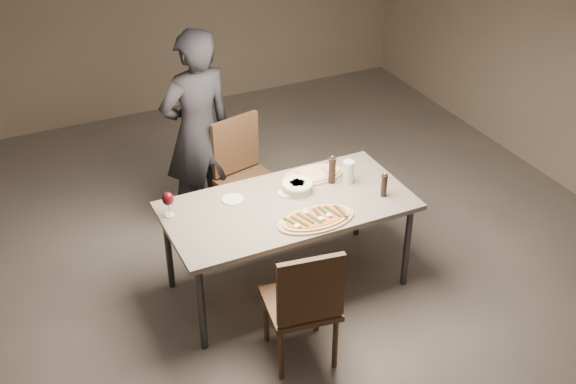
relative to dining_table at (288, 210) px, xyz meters
name	(u,v)px	position (x,y,z in m)	size (l,w,h in m)	color
room	(288,123)	(0.00, 0.00, 0.71)	(7.00, 7.00, 7.00)	#5F5952
dining_table	(288,210)	(0.00, 0.00, 0.00)	(1.80, 0.90, 0.75)	gray
zucchini_pizza	(316,219)	(0.08, -0.28, 0.07)	(0.58, 0.32, 0.05)	tan
ham_pizza	(313,175)	(0.34, 0.27, 0.07)	(0.51, 0.28, 0.04)	tan
bread_basket	(297,186)	(0.14, 0.12, 0.11)	(0.23, 0.23, 0.08)	beige
oil_dish	(286,193)	(0.04, 0.13, 0.06)	(0.12, 0.12, 0.01)	white
pepper_mill_left	(384,185)	(0.68, -0.20, 0.15)	(0.05, 0.05, 0.20)	black
pepper_mill_right	(332,170)	(0.43, 0.13, 0.17)	(0.06, 0.06, 0.23)	black
carafe	(348,172)	(0.54, 0.08, 0.15)	(0.09, 0.09, 0.18)	silver
wine_glass	(168,200)	(-0.82, 0.22, 0.19)	(0.09, 0.09, 0.19)	silver
side_plate	(233,199)	(-0.34, 0.22, 0.06)	(0.16, 0.16, 0.01)	white
chair_near	(305,301)	(-0.26, -0.79, -0.15)	(0.52, 0.52, 0.96)	#452E1D
chair_far	(244,170)	(0.02, 0.89, -0.14)	(0.57, 0.57, 0.99)	#452E1D
diner	(197,132)	(-0.29, 1.11, 0.19)	(0.64, 0.42, 1.76)	black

